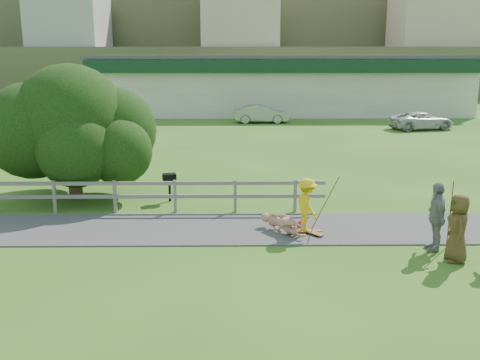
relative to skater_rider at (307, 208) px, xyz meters
The scene contains 18 objects.
ground 2.45m from the skater_rider, 153.89° to the right, with size 260.00×260.00×0.00m, color #2B5D1A.
path 2.27m from the skater_rider, 166.99° to the left, with size 34.00×3.00×0.04m, color #38383B.
fence 7.07m from the skater_rider, 161.19° to the left, with size 15.05×0.10×1.10m.
strip_mall 34.02m from the skater_rider, 86.76° to the left, with size 32.50×10.75×5.10m.
hillside 91.33m from the skater_rider, 91.32° to the left, with size 220.00×67.00×47.50m.
skater_rider is the anchor object (origin of this frame).
skater_fallen 0.84m from the skater_rider, behind, with size 1.71×0.41×0.62m, color tan.
spectator_b 3.54m from the skater_rider, 22.10° to the right, with size 1.10×0.46×1.88m, color gray.
spectator_c 4.13m from the skater_rider, 31.41° to the right, with size 0.86×0.56×1.76m, color #4E3A1F.
car_silver 26.19m from the skater_rider, 89.97° to the left, with size 1.45×4.16×1.37m, color #919498.
car_white 24.96m from the skater_rider, 63.66° to the left, with size 2.07×4.49×1.25m, color silver.
tree 9.19m from the skater_rider, 151.22° to the left, with size 6.56×6.56×3.66m, color black, non-canonical shape.
bbq 5.76m from the skater_rider, 140.25° to the left, with size 0.47×0.36×1.01m, color black, non-canonical shape.
longboard_rider 0.74m from the skater_rider, ahead, with size 0.91×0.22×0.10m, color brown, non-canonical shape.
longboard_fallen 0.75m from the skater_rider, 31.54° to the right, with size 0.91×0.22×0.10m, color brown, non-canonical shape.
helmet 0.75m from the skater_rider, 103.07° to the left, with size 0.30×0.30×0.30m, color #A91117.
pole_rider 0.73m from the skater_rider, 33.69° to the left, with size 0.03×0.03×1.83m, color brown.
pole_spec_left 3.89m from the skater_rider, 17.80° to the right, with size 0.03×0.03×1.88m, color brown.
Camera 1 is at (-0.05, -13.89, 5.15)m, focal length 40.00 mm.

